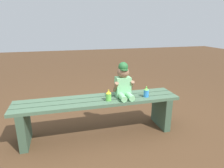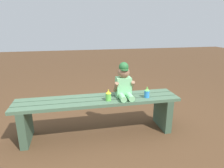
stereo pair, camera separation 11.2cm
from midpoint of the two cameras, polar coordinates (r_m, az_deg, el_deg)
name	(u,v)px [view 2 (the right image)]	position (r m, az deg, el deg)	size (l,w,h in m)	color
ground_plane	(99,133)	(2.43, -2.44, -14.06)	(16.00, 16.00, 0.00)	#4C331E
park_bench	(99,109)	(2.29, -2.54, -7.38)	(1.85, 0.37, 0.44)	#47664C
child_figure	(124,82)	(2.24, 4.89, 0.52)	(0.23, 0.27, 0.40)	#7FCC8C
sippy_cup_left	(108,95)	(2.16, 0.42, -3.34)	(0.06, 0.06, 0.12)	#66CC4C
sippy_cup_right	(147,93)	(2.30, 11.49, -2.48)	(0.06, 0.06, 0.12)	#338CE5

